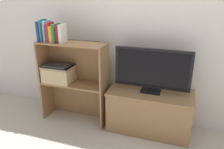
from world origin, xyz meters
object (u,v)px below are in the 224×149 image
Objects in this scene: book_forest at (56,33)px; book_mustard at (53,34)px; book_ivory at (63,34)px; tv at (152,70)px; storage_basket_left at (59,73)px; book_navy at (41,31)px; book_charcoal at (46,32)px; book_skyblue at (48,31)px; book_maroon at (59,34)px; book_crimson at (50,32)px; laptop at (58,65)px; tv_stand at (149,111)px; book_teal at (43,30)px.

book_mustard is at bearing 180.00° from book_forest.
tv is at bearing 6.26° from book_ivory.
book_ivory is at bearing -12.10° from storage_basket_left.
book_navy is at bearing -175.11° from tv.
book_forest is 0.08m from book_ivory.
book_charcoal is at bearing 180.00° from book_ivory.
book_charcoal is 0.87× the size of book_skyblue.
book_forest is 1.07× the size of book_maroon.
book_charcoal is at bearing -174.87° from tv.
book_crimson is 0.12m from book_maroon.
book_ivory is at bearing -173.74° from tv.
book_ivory is at bearing 0.00° from book_crimson.
laptop is at bearing 12.42° from book_charcoal.
book_forest is (0.08, 0.00, -0.01)m from book_crimson.
book_charcoal reaches higher than laptop.
book_crimson reaches higher than storage_basket_left.
tv_stand is 1.49m from book_skyblue.
book_forest is 0.04m from book_maroon.
book_teal is at bearing -174.98° from tv.
book_skyblue is at bearing 0.00° from book_teal.
book_forest is 0.39m from laptop.
book_ivory is 0.51m from storage_basket_left.
book_teal is (-1.26, -0.11, 0.89)m from tv_stand.
book_charcoal is 0.68× the size of laptop.
laptop is (0.11, 0.02, -0.39)m from book_charcoal.
laptop is at bearing -14.04° from storage_basket_left.
book_maroon is (-1.05, -0.11, 0.34)m from tv.
book_skyblue is at bearing 180.00° from book_forest.
tv is 3.47× the size of book_skyblue.
book_ivory is (0.04, 0.00, 0.01)m from book_maroon.
tv_stand is at bearing 5.33° from book_skyblue.
book_teal reaches higher than tv_stand.
book_maroon reaches higher than laptop.
book_navy is 1.18× the size of book_maroon.
book_charcoal reaches higher than book_ivory.
book_maroon is at bearing 0.00° from book_skyblue.
book_maroon is at bearing 0.00° from book_navy.
laptop is (0.05, 0.02, -0.40)m from book_crimson.
laptop is at bearing 161.34° from book_maroon.
book_teal reaches higher than book_mustard.
book_mustard reaches higher than tv.
book_maroon reaches higher than tv_stand.
book_charcoal reaches higher than book_mustard.
book_navy is (-1.29, -0.11, 0.36)m from tv.
book_skyblue is at bearing 180.00° from book_ivory.
laptop is at bearing 16.41° from book_skyblue.
book_teal is 1.20× the size of book_charcoal.
book_skyblue is 0.42m from laptop.
book_skyblue is 1.23× the size of book_maroon.
book_navy is 0.17m from book_mustard.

